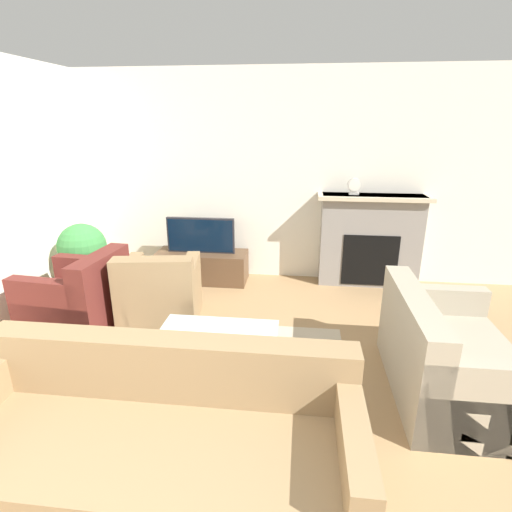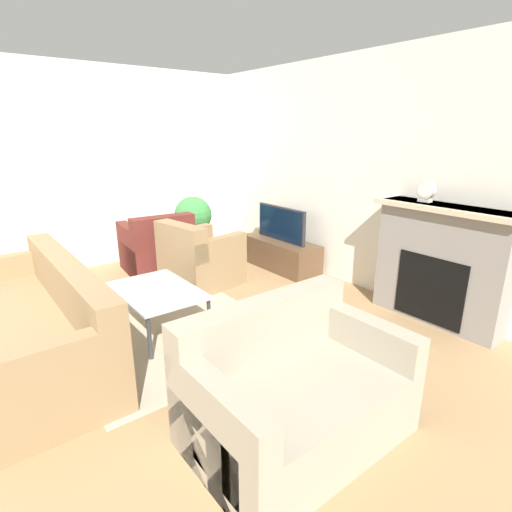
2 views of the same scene
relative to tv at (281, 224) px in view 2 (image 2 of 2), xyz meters
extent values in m
cube|color=silver|center=(0.71, 0.34, 0.71)|extent=(7.82, 0.06, 2.70)
cube|color=silver|center=(-1.73, -1.98, 0.71)|extent=(0.06, 7.58, 2.70)
cube|color=#B7A88E|center=(0.65, -2.09, -0.64)|extent=(2.18, 1.86, 0.00)
cube|color=gray|center=(2.19, 0.16, -0.04)|extent=(1.26, 0.30, 1.19)
cube|color=black|center=(2.19, 0.00, -0.27)|extent=(0.69, 0.01, 0.66)
cube|color=beige|center=(2.19, 0.13, 0.52)|extent=(1.38, 0.36, 0.05)
cube|color=brown|center=(0.00, 0.00, -0.44)|extent=(1.20, 0.46, 0.40)
cube|color=#232328|center=(0.00, 0.00, 0.00)|extent=(0.90, 0.05, 0.47)
cube|color=black|center=(0.00, -0.02, 0.00)|extent=(0.86, 0.01, 0.43)
cube|color=#8C704C|center=(0.53, -3.24, -0.43)|extent=(2.30, 0.92, 0.42)
cube|color=#8C704C|center=(0.53, -2.88, -0.02)|extent=(2.30, 0.20, 0.40)
cube|color=#8C704C|center=(-0.55, -3.24, -0.31)|extent=(0.14, 0.92, 0.66)
cube|color=#8C704C|center=(1.61, -3.24, -0.31)|extent=(0.14, 0.92, 0.66)
cube|color=#9E937F|center=(2.52, -2.07, -0.43)|extent=(0.88, 1.32, 0.42)
cube|color=#9E937F|center=(2.18, -2.07, -0.02)|extent=(0.20, 1.32, 0.40)
cube|color=#9E937F|center=(2.52, -2.66, -0.31)|extent=(0.88, 0.14, 0.66)
cube|color=#9E937F|center=(2.52, -1.48, -0.31)|extent=(0.88, 0.14, 0.66)
cube|color=#5B231E|center=(-0.98, -1.41, -0.43)|extent=(0.93, 0.89, 0.42)
cube|color=#5B231E|center=(-0.66, -1.44, -0.02)|extent=(0.27, 0.83, 0.40)
cube|color=#5B231E|center=(-0.95, -1.07, -0.31)|extent=(0.86, 0.22, 0.66)
cube|color=#5B231E|center=(-1.01, -1.75, -0.31)|extent=(0.86, 0.22, 0.66)
cube|color=#8C704C|center=(-0.15, -1.18, -0.43)|extent=(0.89, 0.92, 0.42)
cube|color=#8C704C|center=(-0.10, -1.48, -0.02)|extent=(0.80, 0.32, 0.40)
cube|color=#8C704C|center=(0.17, -1.13, -0.31)|extent=(0.26, 0.82, 0.66)
cube|color=#8C704C|center=(-0.46, -1.23, -0.31)|extent=(0.26, 0.82, 0.66)
cylinder|color=#333338|center=(0.20, -2.43, -0.44)|extent=(0.04, 0.04, 0.40)
cylinder|color=#333338|center=(1.10, -2.43, -0.44)|extent=(0.04, 0.04, 0.40)
cylinder|color=#333338|center=(0.20, -1.85, -0.44)|extent=(0.04, 0.04, 0.40)
cylinder|color=#333338|center=(1.10, -1.85, -0.44)|extent=(0.04, 0.04, 0.40)
cube|color=silver|center=(0.65, -2.14, -0.23)|extent=(0.98, 0.66, 0.02)
cylinder|color=#AD704C|center=(-1.29, -0.65, -0.52)|extent=(0.24, 0.24, 0.24)
cylinder|color=#4C3823|center=(-1.29, -0.65, -0.31)|extent=(0.03, 0.03, 0.17)
sphere|color=#387F3D|center=(-1.29, -0.65, 0.00)|extent=(0.56, 0.56, 0.56)
cube|color=beige|center=(1.94, 0.16, 0.56)|extent=(0.12, 0.07, 0.03)
cylinder|color=beige|center=(1.94, 0.16, 0.67)|extent=(0.17, 0.07, 0.17)
cylinder|color=white|center=(1.94, 0.12, 0.67)|extent=(0.14, 0.00, 0.14)
camera|label=1|loc=(1.30, -4.91, 1.43)|focal=28.00mm
camera|label=2|loc=(4.00, -3.56, 1.22)|focal=28.00mm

